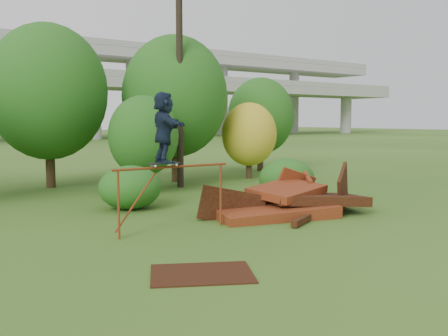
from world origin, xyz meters
TOP-DOWN VIEW (x-y plane):
  - ground at (0.00, 0.00)m, footprint 240.00×240.00m
  - scrap_pile at (1.81, 2.22)m, footprint 5.63×3.28m
  - grind_rail at (-2.31, 2.17)m, footprint 3.25×0.21m
  - skateboard at (-2.55, 2.18)m, footprint 0.84×0.26m
  - skater at (-2.55, 2.18)m, footprint 0.80×1.74m
  - flat_plate at (-3.67, -1.26)m, footprint 2.34×2.11m
  - tree_1 at (-2.33, 12.57)m, footprint 4.98×4.98m
  - tree_2 at (0.08, 8.58)m, footprint 2.73×2.73m
  - tree_3 at (3.05, 11.22)m, footprint 4.88×4.88m
  - tree_4 at (6.63, 10.19)m, footprint 2.71×2.71m
  - tree_5 at (9.45, 12.69)m, footprint 3.74×3.74m
  - shrub_left at (-1.79, 5.86)m, footprint 2.07×1.91m
  - shrub_right at (3.78, 4.42)m, footprint 2.11×1.94m
  - utility_pole at (2.22, 9.39)m, footprint 1.40×0.28m

SIDE VIEW (x-z plane):
  - ground at x=0.00m, z-range 0.00..0.00m
  - flat_plate at x=-3.67m, z-range 0.00..0.03m
  - scrap_pile at x=1.81m, z-range -0.58..1.29m
  - shrub_left at x=-1.79m, z-range 0.00..1.43m
  - shrub_right at x=3.78m, z-range 0.00..1.50m
  - grind_rail at x=-2.31m, z-range 0.43..2.16m
  - skateboard at x=-2.55m, z-range 1.76..1.85m
  - tree_4 at x=6.63m, z-range 0.31..4.05m
  - tree_2 at x=0.08m, z-range 0.35..4.20m
  - skater at x=-2.55m, z-range 1.82..3.62m
  - tree_5 at x=9.45m, z-range 0.47..5.72m
  - tree_3 at x=3.05m, z-range 0.57..7.35m
  - tree_1 at x=-2.33m, z-range 0.59..7.52m
  - utility_pole at x=2.22m, z-range 0.07..10.38m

